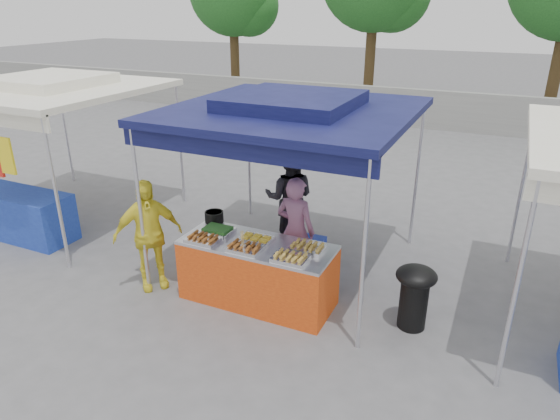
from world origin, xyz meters
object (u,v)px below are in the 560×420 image
at_px(cooking_pot, 214,217).
at_px(customer_person, 148,235).
at_px(helper_man, 289,198).
at_px(vendor_woman, 296,231).
at_px(vendor_table, 258,272).
at_px(wok_burner, 415,292).

distance_m(cooking_pot, customer_person, 0.93).
xyz_separation_m(helper_man, customer_person, (-1.23, -1.97, -0.04)).
distance_m(vendor_woman, helper_man, 1.13).
relative_size(cooking_pot, helper_man, 0.16).
relative_size(vendor_table, wok_burner, 2.42).
xyz_separation_m(cooking_pot, customer_person, (-0.66, -0.64, -0.14)).
bearing_deg(vendor_table, vendor_woman, 71.12).
distance_m(vendor_table, customer_person, 1.59).
relative_size(cooking_pot, customer_person, 0.17).
bearing_deg(helper_man, customer_person, 42.42).
bearing_deg(helper_man, cooking_pot, 51.24).
distance_m(cooking_pot, helper_man, 1.45).
height_order(cooking_pot, wok_burner, cooking_pot).
distance_m(vendor_table, wok_burner, 2.00).
height_order(cooking_pot, helper_man, helper_man).
bearing_deg(cooking_pot, vendor_woman, 17.32).
distance_m(vendor_woman, customer_person, 2.01).
xyz_separation_m(vendor_woman, helper_man, (-0.53, 0.99, 0.05)).
distance_m(wok_burner, customer_person, 3.56).
height_order(cooking_pot, vendor_woman, vendor_woman).
height_order(vendor_table, helper_man, helper_man).
bearing_deg(wok_burner, cooking_pot, 156.44).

